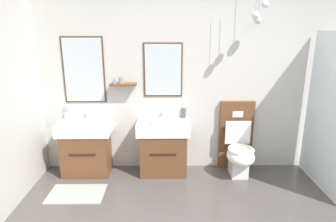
{
  "coord_description": "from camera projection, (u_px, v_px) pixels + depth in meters",
  "views": [
    {
      "loc": [
        -0.61,
        -1.99,
        1.99
      ],
      "look_at": [
        -0.57,
        1.52,
        0.97
      ],
      "focal_mm": 31.03,
      "sensor_mm": 36.0,
      "label": 1
    }
  ],
  "objects": [
    {
      "name": "toothbrush_cup",
      "position": [
        67.0,
        115.0,
        4.05
      ],
      "size": [
        0.07,
        0.07,
        0.21
      ],
      "color": "silver",
      "rests_on": "vanity_sink_left"
    },
    {
      "name": "soap_dispenser",
      "position": [
        184.0,
        113.0,
        4.07
      ],
      "size": [
        0.06,
        0.06,
        0.18
      ],
      "color": "#4C4C51",
      "rests_on": "vanity_sink_right"
    },
    {
      "name": "tap_on_left_sink",
      "position": [
        87.0,
        113.0,
        4.06
      ],
      "size": [
        0.03,
        0.13,
        0.11
      ],
      "color": "silver",
      "rests_on": "vanity_sink_left"
    },
    {
      "name": "vanity_sink_left",
      "position": [
        86.0,
        146.0,
        4.03
      ],
      "size": [
        0.72,
        0.45,
        0.76
      ],
      "color": "brown",
      "rests_on": "ground"
    },
    {
      "name": "toilet",
      "position": [
        238.0,
        147.0,
        4.04
      ],
      "size": [
        0.48,
        0.62,
        1.0
      ],
      "color": "brown",
      "rests_on": "ground"
    },
    {
      "name": "wall_back",
      "position": [
        208.0,
        73.0,
        4.01
      ],
      "size": [
        4.9,
        0.55,
        2.75
      ],
      "color": "beige",
      "rests_on": "ground"
    },
    {
      "name": "vanity_sink_right",
      "position": [
        163.0,
        146.0,
        4.04
      ],
      "size": [
        0.72,
        0.45,
        0.76
      ],
      "color": "brown",
      "rests_on": "ground"
    },
    {
      "name": "tap_on_right_sink",
      "position": [
        163.0,
        113.0,
        4.08
      ],
      "size": [
        0.03,
        0.13,
        0.11
      ],
      "color": "silver",
      "rests_on": "vanity_sink_right"
    },
    {
      "name": "bath_mat",
      "position": [
        77.0,
        194.0,
        3.59
      ],
      "size": [
        0.68,
        0.44,
        0.01
      ],
      "primitive_type": "cube",
      "color": "#9E9993",
      "rests_on": "ground"
    },
    {
      "name": "folded_hand_towel",
      "position": [
        160.0,
        123.0,
        3.82
      ],
      "size": [
        0.22,
        0.16,
        0.04
      ],
      "primitive_type": "cube",
      "color": "white",
      "rests_on": "vanity_sink_right"
    }
  ]
}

